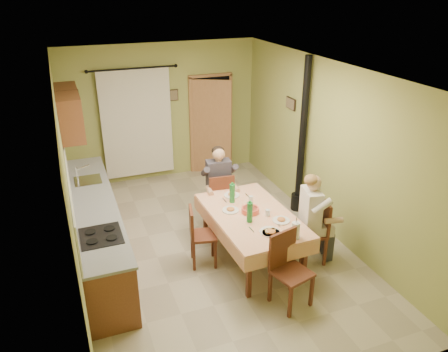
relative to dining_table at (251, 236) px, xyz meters
name	(u,v)px	position (x,y,z in m)	size (l,w,h in m)	color
floor	(212,246)	(-0.45, 0.51, -0.38)	(4.00, 6.00, 0.01)	tan
room_shell	(210,139)	(-0.45, 0.51, 1.44)	(4.04, 6.04, 2.82)	#9DA353
kitchen_run	(96,228)	(-2.16, 0.91, 0.10)	(0.64, 3.64, 1.56)	brown
upper_cabinets	(69,112)	(-2.27, 2.21, 1.57)	(0.35, 1.40, 0.70)	brown
curtain	(137,123)	(-1.00, 3.41, 0.88)	(1.70, 0.07, 2.22)	black
doorway	(211,125)	(0.58, 3.40, 0.67)	(0.96, 0.41, 2.15)	black
dining_table	(251,236)	(0.00, 0.00, 0.00)	(1.20, 1.93, 0.76)	#EBA47A
tableware	(256,213)	(0.02, -0.10, 0.45)	(0.81, 1.62, 0.33)	white
chair_far	(219,209)	(-0.10, 1.11, -0.09)	(0.47, 0.47, 0.99)	#562717
chair_near	(290,284)	(0.05, -1.12, -0.09)	(0.54, 0.54, 1.00)	#562717
chair_right	(311,243)	(0.82, -0.37, -0.09)	(0.50, 0.50, 0.98)	#562717
chair_left	(203,247)	(-0.73, 0.13, -0.09)	(0.44, 0.44, 0.93)	#562717
man_far	(219,178)	(-0.10, 1.12, 0.50)	(0.61, 0.50, 1.39)	#38333D
man_right	(313,209)	(0.80, -0.37, 0.50)	(0.54, 0.63, 1.39)	silver
stove_flue	(301,158)	(1.45, 1.11, 0.65)	(0.24, 0.24, 2.80)	black
picture_back	(174,95)	(-0.20, 3.48, 1.37)	(0.19, 0.03, 0.23)	black
picture_right	(291,103)	(1.52, 1.71, 1.47)	(0.03, 0.31, 0.21)	brown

